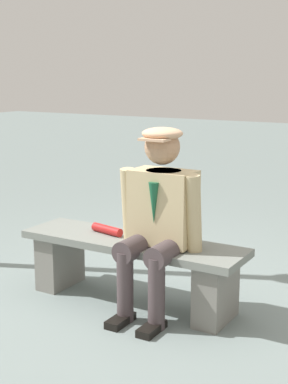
{
  "coord_description": "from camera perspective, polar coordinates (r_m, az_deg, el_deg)",
  "views": [
    {
      "loc": [
        -2.04,
        3.27,
        1.61
      ],
      "look_at": [
        -0.1,
        0.0,
        0.82
      ],
      "focal_mm": 53.44,
      "sensor_mm": 36.0,
      "label": 1
    }
  ],
  "objects": [
    {
      "name": "bench",
      "position": [
        4.07,
        -1.23,
        -6.95
      ],
      "size": [
        1.64,
        0.45,
        0.47
      ],
      "color": "slate",
      "rests_on": "ground"
    },
    {
      "name": "ground_plane",
      "position": [
        4.18,
        -1.21,
        -10.86
      ],
      "size": [
        30.0,
        30.0,
        0.0
      ],
      "primitive_type": "plane",
      "color": "gray"
    },
    {
      "name": "seated_man",
      "position": [
        3.78,
        1.46,
        -2.05
      ],
      "size": [
        0.6,
        0.6,
        1.27
      ],
      "color": "tan",
      "rests_on": "ground"
    },
    {
      "name": "rolled_magazine",
      "position": [
        4.15,
        -3.71,
        -3.77
      ],
      "size": [
        0.27,
        0.12,
        0.06
      ],
      "primitive_type": "cylinder",
      "rotation": [
        0.0,
        1.57,
        -0.21
      ],
      "color": "#B21E1E",
      "rests_on": "bench"
    }
  ]
}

